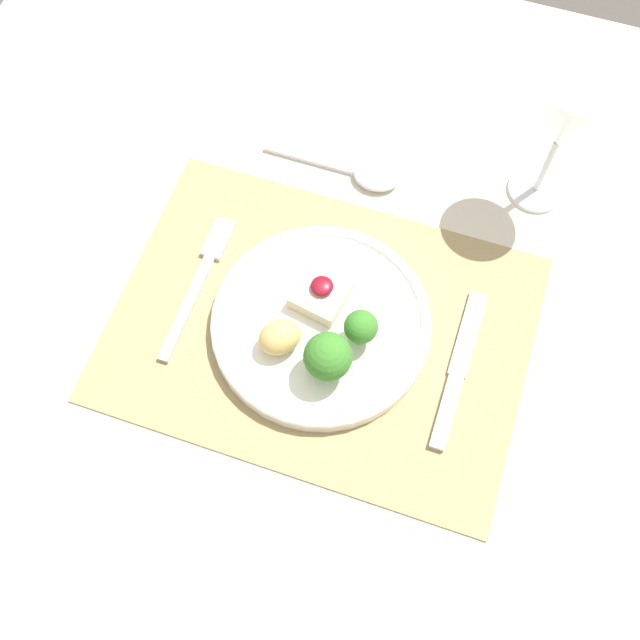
% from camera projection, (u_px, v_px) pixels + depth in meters
% --- Properties ---
extents(ground_plane, '(8.00, 8.00, 0.00)m').
position_uv_depth(ground_plane, '(321.00, 480.00, 1.51)').
color(ground_plane, '#4C4742').
extents(dining_table, '(1.15, 1.12, 0.75)m').
position_uv_depth(dining_table, '(321.00, 360.00, 0.91)').
color(dining_table, beige).
rests_on(dining_table, ground_plane).
extents(placemat, '(0.45, 0.33, 0.00)m').
position_uv_depth(placemat, '(321.00, 328.00, 0.83)').
color(placemat, '#9E895B').
rests_on(placemat, dining_table).
extents(dinner_plate, '(0.24, 0.24, 0.08)m').
position_uv_depth(dinner_plate, '(320.00, 325.00, 0.81)').
color(dinner_plate, white).
rests_on(dinner_plate, placemat).
extents(fork, '(0.02, 0.19, 0.01)m').
position_uv_depth(fork, '(201.00, 277.00, 0.85)').
color(fork, silver).
rests_on(fork, placemat).
extents(knife, '(0.02, 0.19, 0.01)m').
position_uv_depth(knife, '(455.00, 379.00, 0.80)').
color(knife, silver).
rests_on(knife, placemat).
extents(spoon, '(0.17, 0.05, 0.02)m').
position_uv_depth(spoon, '(367.00, 173.00, 0.91)').
color(spoon, silver).
rests_on(spoon, dining_table).
extents(wine_glass_near, '(0.09, 0.09, 0.19)m').
position_uv_depth(wine_glass_near, '(569.00, 116.00, 0.78)').
color(wine_glass_near, white).
rests_on(wine_glass_near, dining_table).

